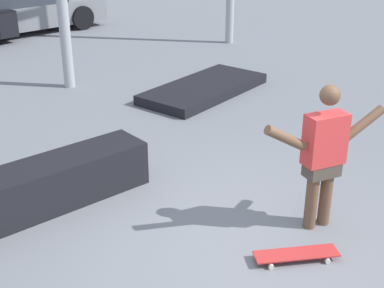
{
  "coord_description": "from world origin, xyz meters",
  "views": [
    {
      "loc": [
        -3.73,
        -2.64,
        3.19
      ],
      "look_at": [
        0.34,
        1.08,
        0.72
      ],
      "focal_mm": 50.0,
      "sensor_mm": 36.0,
      "label": 1
    }
  ],
  "objects_px": {
    "skateboarder": "(324,152)",
    "manual_pad": "(204,89)",
    "grind_box": "(36,189)",
    "skateboard": "(296,254)",
    "parked_car_grey": "(19,9)"
  },
  "relations": [
    {
      "from": "skateboarder",
      "to": "manual_pad",
      "type": "height_order",
      "value": "skateboarder"
    },
    {
      "from": "grind_box",
      "to": "manual_pad",
      "type": "xyz_separation_m",
      "value": [
        4.4,
        1.34,
        -0.18
      ]
    },
    {
      "from": "skateboard",
      "to": "parked_car_grey",
      "type": "height_order",
      "value": "parked_car_grey"
    },
    {
      "from": "skateboard",
      "to": "manual_pad",
      "type": "bearing_deg",
      "value": 90.03
    },
    {
      "from": "parked_car_grey",
      "to": "skateboarder",
      "type": "bearing_deg",
      "value": -100.74
    },
    {
      "from": "grind_box",
      "to": "manual_pad",
      "type": "distance_m",
      "value": 4.6
    },
    {
      "from": "skateboarder",
      "to": "parked_car_grey",
      "type": "height_order",
      "value": "skateboarder"
    },
    {
      "from": "grind_box",
      "to": "manual_pad",
      "type": "relative_size",
      "value": 1.06
    },
    {
      "from": "grind_box",
      "to": "parked_car_grey",
      "type": "distance_m",
      "value": 9.85
    },
    {
      "from": "skateboard",
      "to": "parked_car_grey",
      "type": "xyz_separation_m",
      "value": [
        3.78,
        11.18,
        0.55
      ]
    },
    {
      "from": "skateboarder",
      "to": "grind_box",
      "type": "distance_m",
      "value": 3.18
    },
    {
      "from": "skateboarder",
      "to": "grind_box",
      "type": "xyz_separation_m",
      "value": [
        -1.87,
        2.5,
        -0.6
      ]
    },
    {
      "from": "skateboarder",
      "to": "grind_box",
      "type": "relative_size",
      "value": 0.59
    },
    {
      "from": "grind_box",
      "to": "skateboarder",
      "type": "bearing_deg",
      "value": -53.16
    },
    {
      "from": "grind_box",
      "to": "skateboard",
      "type": "bearing_deg",
      "value": -66.13
    }
  ]
}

